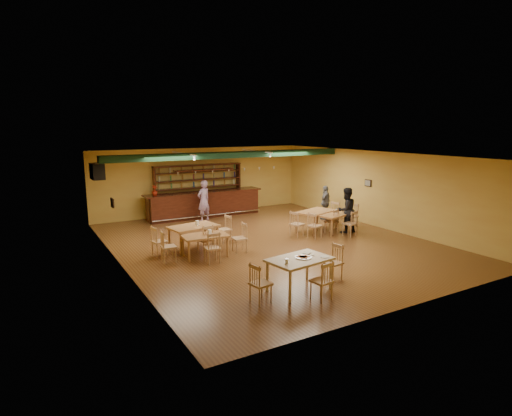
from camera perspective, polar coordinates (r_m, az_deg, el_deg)
floor at (r=14.58m, az=1.94°, el=-4.75°), size 12.00×12.00×0.00m
ceiling_beam at (r=16.51m, az=-3.16°, el=7.21°), size 10.00×0.30×0.25m
track_rail_left at (r=16.34m, az=-9.82°, el=7.27°), size 0.05×2.50×0.05m
track_rail_right at (r=17.70m, az=0.03°, el=7.70°), size 0.05×2.50×0.05m
ac_unit at (r=16.40m, az=-20.64°, el=4.68°), size 0.34×0.70×0.48m
picture_left at (r=13.33m, az=-18.89°, el=0.67°), size 0.04×0.34×0.28m
picture_right at (r=17.68m, az=14.94°, el=3.29°), size 0.04×0.34×0.28m
bar_counter at (r=18.81m, az=-7.00°, el=0.53°), size 5.33×0.85×1.13m
back_bar_hutch at (r=19.29m, az=-7.77°, el=2.50°), size 4.12×0.40×2.28m
poinsettia at (r=17.96m, az=-13.57°, el=2.32°), size 0.31×0.31×0.43m
dining_table_a at (r=13.97m, az=-8.44°, el=-3.93°), size 1.66×1.16×0.77m
dining_table_b at (r=16.39m, az=8.08°, el=-1.70°), size 1.74×1.35×0.77m
dining_table_c at (r=13.08m, az=-6.89°, el=-5.10°), size 1.44×0.94×0.69m
dining_table_d at (r=16.19m, az=10.51°, el=-2.00°), size 1.64×1.22×0.73m
near_table at (r=10.44m, az=5.88°, el=-8.92°), size 1.64×1.18×0.81m
pizza_tray at (r=10.36m, az=6.41°, el=-6.67°), size 0.44×0.44×0.01m
parmesan_shaker at (r=9.90m, az=4.17°, el=-7.20°), size 0.08×0.08×0.11m
napkin_stack at (r=10.68m, az=6.90°, el=-6.10°), size 0.25×0.23×0.03m
pizza_server at (r=10.50m, az=6.96°, el=-6.40°), size 0.33×0.19×0.00m
side_plate at (r=10.49m, az=9.27°, el=-6.54°), size 0.25×0.25×0.01m
patron_bar at (r=17.87m, az=-7.10°, el=0.97°), size 0.74×0.61×1.75m
patron_right_a at (r=16.20m, az=12.10°, el=-0.28°), size 0.84×0.66×1.71m
patron_right_b at (r=18.37m, az=9.38°, el=0.75°), size 0.93×0.74×1.47m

